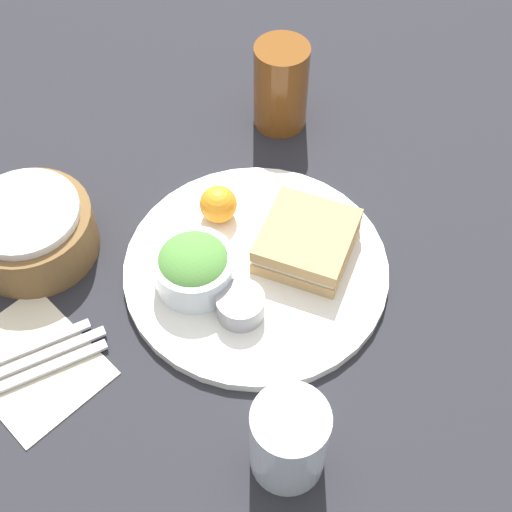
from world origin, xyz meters
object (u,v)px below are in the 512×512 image
(drink_glass, at_px, (281,86))
(water_glass, at_px, (289,440))
(knife, at_px, (31,361))
(fork, at_px, (35,373))
(spoon, at_px, (26,349))
(dressing_cup, at_px, (241,305))
(plate, at_px, (256,268))
(salad_bowl, at_px, (194,267))
(bread_basket, at_px, (31,230))
(sandwich, at_px, (307,241))

(drink_glass, height_order, water_glass, drink_glass)
(knife, bearing_deg, fork, 90.00)
(drink_glass, bearing_deg, spoon, -173.07)
(dressing_cup, height_order, water_glass, water_glass)
(plate, height_order, fork, plate)
(dressing_cup, relative_size, fork, 0.33)
(salad_bowl, distance_m, drink_glass, 0.32)
(plate, relative_size, bread_basket, 2.06)
(plate, xyz_separation_m, water_glass, (-0.15, -0.20, 0.05))
(bread_basket, height_order, knife, bread_basket)
(fork, bearing_deg, plate, -176.51)
(drink_glass, distance_m, fork, 0.52)
(bread_basket, relative_size, spoon, 1.04)
(sandwich, distance_m, dressing_cup, 0.12)
(drink_glass, distance_m, knife, 0.51)
(salad_bowl, bearing_deg, dressing_cup, -84.01)
(dressing_cup, distance_m, water_glass, 0.19)
(sandwich, distance_m, drink_glass, 0.26)
(bread_basket, bearing_deg, dressing_cup, -66.97)
(spoon, bearing_deg, sandwich, 175.72)
(salad_bowl, bearing_deg, spoon, 159.82)
(bread_basket, distance_m, fork, 0.19)
(knife, bearing_deg, dressing_cup, 167.57)
(drink_glass, bearing_deg, dressing_cup, -143.91)
(drink_glass, height_order, fork, drink_glass)
(spoon, relative_size, water_glass, 1.40)
(bread_basket, distance_m, knife, 0.17)
(dressing_cup, bearing_deg, drink_glass, 36.09)
(salad_bowl, height_order, water_glass, water_glass)
(water_glass, bearing_deg, salad_bowl, 70.90)
(fork, distance_m, water_glass, 0.31)
(knife, xyz_separation_m, spoon, (0.01, 0.02, 0.00))
(dressing_cup, bearing_deg, plate, 30.19)
(water_glass, bearing_deg, spoon, 111.54)
(salad_bowl, height_order, spoon, salad_bowl)
(spoon, bearing_deg, bread_basket, -110.76)
(sandwich, relative_size, bread_basket, 0.92)
(spoon, bearing_deg, water_glass, 130.16)
(plate, distance_m, knife, 0.30)
(bread_basket, xyz_separation_m, water_glass, (0.02, -0.43, 0.02))
(knife, height_order, water_glass, water_glass)
(dressing_cup, bearing_deg, knife, 148.95)
(salad_bowl, bearing_deg, fork, 169.28)
(fork, distance_m, knife, 0.02)
(bread_basket, bearing_deg, drink_glass, -8.37)
(spoon, bearing_deg, salad_bowl, 178.44)
(salad_bowl, relative_size, fork, 0.57)
(salad_bowl, distance_m, spoon, 0.22)
(drink_glass, relative_size, water_glass, 1.19)
(plate, height_order, salad_bowl, salad_bowl)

